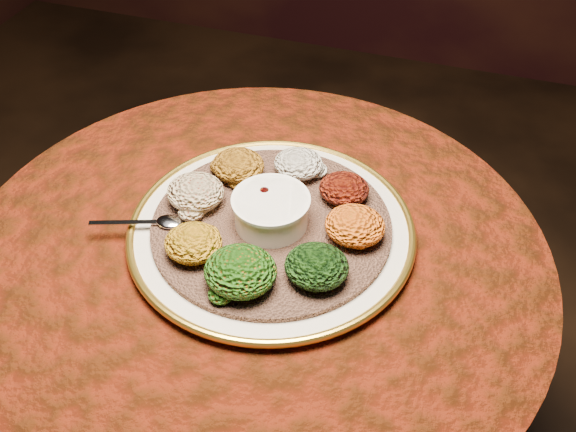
% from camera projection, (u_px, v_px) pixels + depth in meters
% --- Properties ---
extents(table, '(0.96, 0.96, 0.73)m').
position_uv_depth(table, '(257.00, 316.00, 1.16)').
color(table, black).
rests_on(table, ground).
extents(platter, '(0.57, 0.57, 0.02)m').
position_uv_depth(platter, '(272.00, 230.00, 1.05)').
color(platter, beige).
rests_on(platter, table).
extents(injera, '(0.52, 0.52, 0.01)m').
position_uv_depth(injera, '(271.00, 225.00, 1.04)').
color(injera, brown).
rests_on(injera, platter).
extents(stew_bowl, '(0.13, 0.13, 0.05)m').
position_uv_depth(stew_bowl, '(271.00, 209.00, 1.02)').
color(stew_bowl, white).
rests_on(stew_bowl, injera).
extents(spoon, '(0.14, 0.06, 0.01)m').
position_uv_depth(spoon, '(162.00, 222.00, 1.03)').
color(spoon, silver).
rests_on(spoon, injera).
extents(portion_ayib, '(0.09, 0.08, 0.04)m').
position_uv_depth(portion_ayib, '(299.00, 164.00, 1.12)').
color(portion_ayib, silver).
rests_on(portion_ayib, injera).
extents(portion_kitfo, '(0.08, 0.08, 0.04)m').
position_uv_depth(portion_kitfo, '(344.00, 189.00, 1.07)').
color(portion_kitfo, black).
rests_on(portion_kitfo, injera).
extents(portion_tikil, '(0.10, 0.09, 0.05)m').
position_uv_depth(portion_tikil, '(355.00, 226.00, 1.00)').
color(portion_tikil, '#A4620D').
rests_on(portion_tikil, injera).
extents(portion_gomen, '(0.10, 0.09, 0.05)m').
position_uv_depth(portion_gomen, '(317.00, 266.00, 0.94)').
color(portion_gomen, black).
rests_on(portion_gomen, injera).
extents(portion_mixveg, '(0.11, 0.10, 0.05)m').
position_uv_depth(portion_mixveg, '(240.00, 271.00, 0.93)').
color(portion_mixveg, '#A6420A').
rests_on(portion_mixveg, injera).
extents(portion_kik, '(0.09, 0.08, 0.04)m').
position_uv_depth(portion_kik, '(193.00, 243.00, 0.97)').
color(portion_kik, '#BD7A10').
rests_on(portion_kik, injera).
extents(portion_timatim, '(0.10, 0.09, 0.05)m').
position_uv_depth(portion_timatim, '(196.00, 192.00, 1.06)').
color(portion_timatim, maroon).
rests_on(portion_timatim, injera).
extents(portion_shiro, '(0.09, 0.09, 0.04)m').
position_uv_depth(portion_shiro, '(238.00, 165.00, 1.11)').
color(portion_shiro, '#975E12').
rests_on(portion_shiro, injera).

